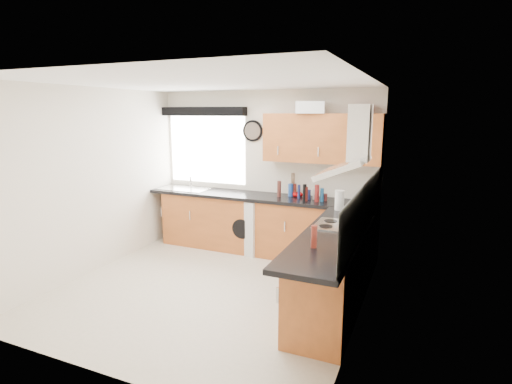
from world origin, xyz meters
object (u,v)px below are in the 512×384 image
at_px(extractor_hood, 351,150).
at_px(upper_cabinets, 322,138).
at_px(washing_machine, 249,224).
at_px(oven, 337,267).

bearing_deg(extractor_hood, upper_cabinets, 116.13).
bearing_deg(washing_machine, extractor_hood, -20.68).
height_order(extractor_hood, washing_machine, extractor_hood).
bearing_deg(upper_cabinets, extractor_hood, -63.87).
relative_size(oven, washing_machine, 1.00).
distance_m(upper_cabinets, washing_machine, 1.76).
height_order(oven, upper_cabinets, upper_cabinets).
xyz_separation_m(oven, upper_cabinets, (-0.55, 1.32, 1.38)).
xyz_separation_m(extractor_hood, upper_cabinets, (-0.65, 1.33, 0.03)).
bearing_deg(oven, washing_machine, 143.52).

